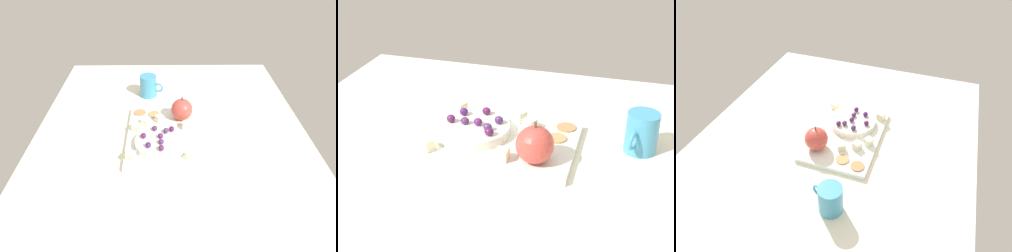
{
  "view_description": "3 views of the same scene",
  "coord_description": "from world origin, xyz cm",
  "views": [
    {
      "loc": [
        89.16,
        -2.21,
        70.1
      ],
      "look_at": [
        4.66,
        -1.24,
        10.69
      ],
      "focal_mm": 32.92,
      "sensor_mm": 36.0,
      "label": 1
    },
    {
      "loc": [
        -23.58,
        86.61,
        60.7
      ],
      "look_at": [
        2.35,
        -3.95,
        9.49
      ],
      "focal_mm": 52.15,
      "sensor_mm": 36.0,
      "label": 2
    },
    {
      "loc": [
        -74.5,
        -30.05,
        79.3
      ],
      "look_at": [
        5.56,
        -1.87,
        8.66
      ],
      "focal_mm": 32.85,
      "sensor_mm": 36.0,
      "label": 3
    }
  ],
  "objects": [
    {
      "name": "apple_stem",
      "position": [
        -5.94,
        3.92,
        15.13
      ],
      "size": [
        0.5,
        0.5,
        1.2
      ],
      "primitive_type": "cylinder",
      "color": "brown",
      "rests_on": "apple_whole"
    },
    {
      "name": "grape_5",
      "position": [
        8.59,
        -9.3,
        9.73
      ],
      "size": [
        1.99,
        1.79,
        1.77
      ],
      "primitive_type": "ellipsoid",
      "color": "#531950",
      "rests_on": "serving_dish"
    },
    {
      "name": "cup",
      "position": [
        -26.47,
        -9.06,
        9.5
      ],
      "size": [
        6.98,
        9.91,
        9.16
      ],
      "color": "#4094BD",
      "rests_on": "table"
    },
    {
      "name": "grape_7",
      "position": [
        5.0,
        0.27,
        9.77
      ],
      "size": [
        1.99,
        1.79,
        1.84
      ],
      "primitive_type": "ellipsoid",
      "color": "#51184C",
      "rests_on": "serving_dish"
    },
    {
      "name": "grape_2",
      "position": [
        15.11,
        -3.45,
        9.77
      ],
      "size": [
        1.99,
        1.79,
        1.84
      ],
      "primitive_type": "ellipsoid",
      "color": "#531C50",
      "rests_on": "serving_dish"
    },
    {
      "name": "grape_0",
      "position": [
        4.54,
        -5.77,
        9.75
      ],
      "size": [
        1.99,
        1.79,
        1.81
      ],
      "primitive_type": "ellipsoid",
      "color": "#49275F",
      "rests_on": "serving_dish"
    },
    {
      "name": "cheese_cube_4",
      "position": [
        0.53,
        5.25,
        7.9
      ],
      "size": [
        2.73,
        2.73,
        2.56
      ],
      "primitive_type": "cube",
      "rotation": [
        0.0,
        0.0,
        1.5
      ],
      "color": "#F4F0C3",
      "rests_on": "platter"
    },
    {
      "name": "table",
      "position": [
        0.0,
        0.0,
        2.46
      ],
      "size": [
        115.58,
        96.6,
        4.92
      ],
      "primitive_type": "cube",
      "color": "silver",
      "rests_on": "ground"
    },
    {
      "name": "cheese_cube_5",
      "position": [
        1.34,
        -12.31,
        7.9
      ],
      "size": [
        3.48,
        3.48,
        2.56
      ],
      "primitive_type": "cube",
      "rotation": [
        0.0,
        0.0,
        1.06
      ],
      "color": "#EAEBCA",
      "rests_on": "platter"
    },
    {
      "name": "cheese_cube_2",
      "position": [
        17.06,
        5.88,
        7.9
      ],
      "size": [
        3.29,
        3.29,
        2.56
      ],
      "primitive_type": "cube",
      "rotation": [
        0.0,
        0.0,
        1.21
      ],
      "color": "#F9F4C1",
      "rests_on": "platter"
    },
    {
      "name": "platter",
      "position": [
        3.93,
        -3.15,
        5.77
      ],
      "size": [
        34.47,
        24.1,
        1.71
      ],
      "primitive_type": "cube",
      "color": "white",
      "rests_on": "table"
    },
    {
      "name": "cracker_1",
      "position": [
        -8.61,
        -6.32,
        6.82
      ],
      "size": [
        4.51,
        4.51,
        0.4
      ],
      "primitive_type": "cylinder",
      "color": "tan",
      "rests_on": "platter"
    },
    {
      "name": "serving_dish",
      "position": [
        10.15,
        -3.69,
        7.74
      ],
      "size": [
        16.87,
        16.87,
        2.22
      ],
      "primitive_type": "cylinder",
      "color": "white",
      "rests_on": "platter"
    },
    {
      "name": "grape_1",
      "position": [
        5.96,
        -1.95,
        9.74
      ],
      "size": [
        1.99,
        1.79,
        1.79
      ],
      "primitive_type": "ellipsoid",
      "color": "#4D2E5E",
      "rests_on": "serving_dish"
    },
    {
      "name": "grape_4",
      "position": [
        8.78,
        -3.73,
        9.7
      ],
      "size": [
        1.99,
        1.79,
        1.71
      ],
      "primitive_type": "ellipsoid",
      "color": "#561D62",
      "rests_on": "serving_dish"
    },
    {
      "name": "cheese_cube_0",
      "position": [
        -4.08,
        -4.24,
        7.9
      ],
      "size": [
        3.53,
        3.53,
        2.56
      ],
      "primitive_type": "cube",
      "rotation": [
        0.0,
        0.0,
        0.56
      ],
      "color": "#F2E8BD",
      "rests_on": "platter"
    },
    {
      "name": "cracker_0",
      "position": [
        -9.87,
        -11.82,
        6.82
      ],
      "size": [
        4.51,
        4.51,
        0.4
      ],
      "primitive_type": "cylinder",
      "color": "#A98051",
      "rests_on": "platter"
    },
    {
      "name": "grape_3",
      "position": [
        11.82,
        -3.51,
        9.65
      ],
      "size": [
        1.99,
        1.79,
        1.61
      ],
      "primitive_type": "ellipsoid",
      "color": "#4D2858",
      "rests_on": "serving_dish"
    },
    {
      "name": "apple_whole",
      "position": [
        -5.94,
        3.92,
        10.58
      ],
      "size": [
        7.91,
        7.91,
        7.91
      ],
      "primitive_type": "sphere",
      "color": "#C8453C",
      "rests_on": "platter"
    },
    {
      "name": "grape_6",
      "position": [
        13.52,
        -7.55,
        9.75
      ],
      "size": [
        1.99,
        1.79,
        1.8
      ],
      "primitive_type": "ellipsoid",
      "color": "#461B5F",
      "rests_on": "serving_dish"
    },
    {
      "name": "cheese_cube_1",
      "position": [
        -1.89,
        -9.19,
        7.9
      ],
      "size": [
        3.38,
        3.38,
        2.56
      ],
      "primitive_type": "cube",
      "rotation": [
        0.0,
        0.0,
        1.15
      ],
      "color": "#F0E6CE",
      "rests_on": "platter"
    },
    {
      "name": "cheese_cube_3",
      "position": [
        16.45,
        -12.88,
        7.9
      ],
      "size": [
        3.33,
        3.33,
        2.56
      ],
      "primitive_type": "cube",
      "rotation": [
        0.0,
        0.0,
        1.18
      ],
      "color": "#F2ECBF",
      "rests_on": "platter"
    }
  ]
}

